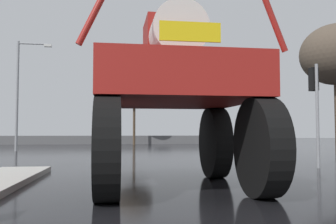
{
  "coord_description": "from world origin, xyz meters",
  "views": [
    {
      "loc": [
        -1.97,
        -1.13,
        1.26
      ],
      "look_at": [
        -0.46,
        10.6,
        1.9
      ],
      "focal_mm": 39.98,
      "sensor_mm": 36.0,
      "label": 1
    }
  ],
  "objects_px": {
    "bare_tree_far_center": "(134,89)",
    "traffic_signal_near_right": "(315,92)",
    "sedan_ahead": "(107,140)",
    "oversize_sprayer": "(173,95)",
    "streetlight_far_left": "(20,89)"
  },
  "relations": [
    {
      "from": "bare_tree_far_center",
      "to": "traffic_signal_near_right",
      "type": "bearing_deg",
      "value": -77.75
    },
    {
      "from": "sedan_ahead",
      "to": "traffic_signal_near_right",
      "type": "xyz_separation_m",
      "value": [
        7.89,
        -15.56,
        1.98
      ]
    },
    {
      "from": "bare_tree_far_center",
      "to": "oversize_sprayer",
      "type": "bearing_deg",
      "value": -90.39
    },
    {
      "from": "oversize_sprayer",
      "to": "bare_tree_far_center",
      "type": "distance_m",
      "value": 29.71
    },
    {
      "from": "sedan_ahead",
      "to": "bare_tree_far_center",
      "type": "distance_m",
      "value": 11.33
    },
    {
      "from": "traffic_signal_near_right",
      "to": "streetlight_far_left",
      "type": "distance_m",
      "value": 19.05
    },
    {
      "from": "oversize_sprayer",
      "to": "traffic_signal_near_right",
      "type": "xyz_separation_m",
      "value": [
        5.73,
        4.03,
        0.58
      ]
    },
    {
      "from": "sedan_ahead",
      "to": "bare_tree_far_center",
      "type": "bearing_deg",
      "value": -11.57
    },
    {
      "from": "traffic_signal_near_right",
      "to": "oversize_sprayer",
      "type": "bearing_deg",
      "value": -144.84
    },
    {
      "from": "oversize_sprayer",
      "to": "sedan_ahead",
      "type": "distance_m",
      "value": 19.76
    },
    {
      "from": "oversize_sprayer",
      "to": "streetlight_far_left",
      "type": "distance_m",
      "value": 19.12
    },
    {
      "from": "sedan_ahead",
      "to": "bare_tree_far_center",
      "type": "xyz_separation_m",
      "value": [
        2.36,
        9.91,
        4.96
      ]
    },
    {
      "from": "sedan_ahead",
      "to": "bare_tree_far_center",
      "type": "height_order",
      "value": "bare_tree_far_center"
    },
    {
      "from": "traffic_signal_near_right",
      "to": "bare_tree_far_center",
      "type": "distance_m",
      "value": 26.23
    },
    {
      "from": "sedan_ahead",
      "to": "traffic_signal_near_right",
      "type": "bearing_deg",
      "value": -151.29
    }
  ]
}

